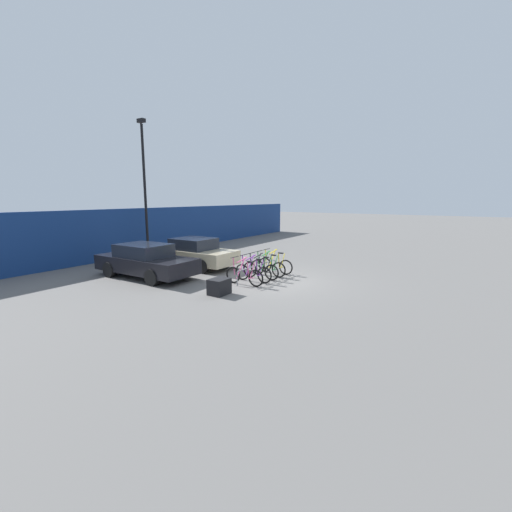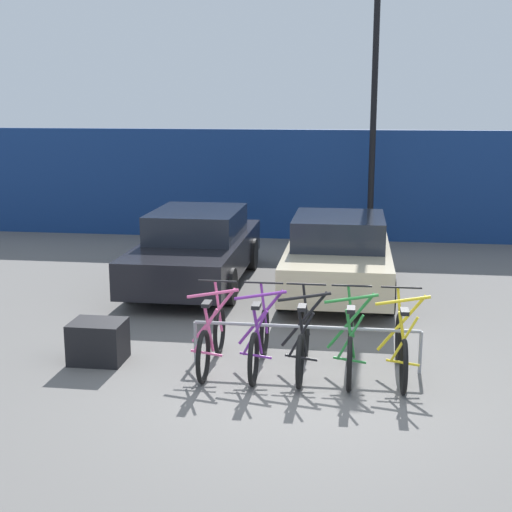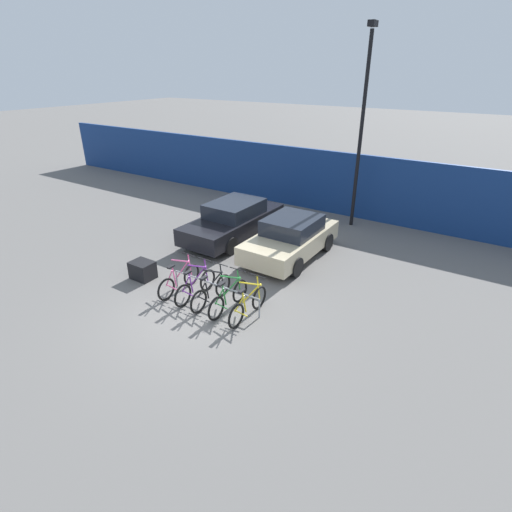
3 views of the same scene
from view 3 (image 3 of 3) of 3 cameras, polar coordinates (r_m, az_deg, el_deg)
The scene contains 12 objects.
ground_plane at distance 10.90m, azimuth -8.17°, elevation -7.93°, with size 120.00×120.00×0.00m, color #605E5B.
hoarding_wall at distance 17.94m, azimuth 12.05°, elevation 10.03°, with size 36.00×0.16×2.71m, color navy.
bike_rack at distance 11.06m, azimuth -5.87°, elevation -4.37°, with size 2.95×0.04×0.57m.
bicycle_pink at distance 11.73m, azimuth -10.91°, elevation -3.42°, with size 0.68×1.71×1.05m.
bicycle_purple at distance 11.35m, azimuth -8.63°, elevation -4.27°, with size 0.68×1.71×1.05m.
bicycle_black at distance 11.02m, azimuth -6.42°, elevation -5.09°, with size 0.68×1.71×1.05m.
bicycle_green at distance 10.70m, azimuth -3.96°, elevation -5.99°, with size 0.68×1.71×1.05m.
bicycle_yellow at distance 10.38m, azimuth -1.13°, elevation -7.01°, with size 0.68×1.71×1.05m.
car_black at distance 15.19m, azimuth -3.22°, elevation 5.14°, with size 1.91×4.53×1.40m.
car_beige at distance 13.60m, azimuth 5.00°, elevation 2.60°, with size 1.91×4.01×1.40m.
lamp_post at distance 16.17m, azimuth 14.91°, elevation 17.89°, with size 0.24×0.44×7.37m.
cargo_crate at distance 12.79m, azimuth -15.89°, elevation -1.95°, with size 0.70×0.56×0.55m, color black.
Camera 3 is at (6.23, -6.68, 5.94)m, focal length 28.00 mm.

